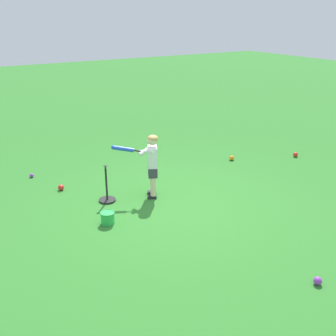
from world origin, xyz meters
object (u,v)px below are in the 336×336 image
object	(u,v)px
child_batter	(151,160)
batting_tee	(107,195)
play_ball_center_lawn	(232,158)
play_ball_behind_batter	(61,187)
play_ball_far_right	(32,175)
toy_bucket	(108,218)
play_ball_far_left	(295,155)
play_ball_midfield	(318,281)

from	to	relation	value
child_batter	batting_tee	xyz separation A→B (m)	(-0.22, -0.71, -0.55)
play_ball_center_lawn	batting_tee	size ratio (longest dim) A/B	0.17
child_batter	play_ball_behind_batter	xyz separation A→B (m)	(-1.05, -1.22, -0.60)
play_ball_far_right	toy_bucket	world-z (taller)	toy_bucket
play_ball_far_right	play_ball_center_lawn	bearing A→B (deg)	71.52
play_ball_center_lawn	play_ball_far_left	world-z (taller)	play_ball_far_left
play_ball_far_left	toy_bucket	bearing A→B (deg)	-83.16
play_ball_behind_batter	play_ball_far_left	bearing A→B (deg)	78.62
play_ball_center_lawn	play_ball_far_left	size ratio (longest dim) A/B	0.99
batting_tee	toy_bucket	bearing A→B (deg)	-23.34
child_batter	play_ball_far_right	distance (m)	2.52
child_batter	toy_bucket	world-z (taller)	child_batter
play_ball_center_lawn	play_ball_behind_batter	xyz separation A→B (m)	(-0.41, -3.54, 0.00)
play_ball_midfield	batting_tee	bearing A→B (deg)	-160.67
play_ball_far_left	batting_tee	world-z (taller)	batting_tee
play_ball_midfield	play_ball_center_lawn	xyz separation A→B (m)	(-3.71, 1.87, 0.00)
play_ball_far_left	toy_bucket	distance (m)	4.67
play_ball_far_left	play_ball_far_right	world-z (taller)	play_ball_far_left
play_ball_far_left	batting_tee	size ratio (longest dim) A/B	0.17
play_ball_midfield	play_ball_far_left	bearing A→B (deg)	134.72
play_ball_far_left	play_ball_far_right	xyz separation A→B (m)	(-1.85, -5.14, -0.01)
play_ball_center_lawn	play_ball_behind_batter	world-z (taller)	same
toy_bucket	play_ball_far_left	bearing A→B (deg)	96.84
play_ball_center_lawn	play_ball_behind_batter	bearing A→B (deg)	-96.60
child_batter	play_ball_behind_batter	world-z (taller)	child_batter
play_ball_far_left	play_ball_behind_batter	world-z (taller)	same
child_batter	batting_tee	world-z (taller)	child_batter
child_batter	toy_bucket	bearing A→B (deg)	-64.44
play_ball_center_lawn	batting_tee	world-z (taller)	batting_tee
play_ball_center_lawn	play_ball_far_right	size ratio (longest dim) A/B	1.33
child_batter	play_ball_far_left	distance (m)	3.67
play_ball_far_left	batting_tee	distance (m)	4.34
child_batter	batting_tee	size ratio (longest dim) A/B	1.74
child_batter	batting_tee	distance (m)	0.92
play_ball_far_left	play_ball_midfield	bearing A→B (deg)	-45.28
child_batter	play_ball_far_right	xyz separation A→B (m)	(-1.92, -1.51, -0.61)
batting_tee	toy_bucket	size ratio (longest dim) A/B	2.87
child_batter	play_ball_midfield	distance (m)	3.17
play_ball_midfield	toy_bucket	bearing A→B (deg)	-150.56
play_ball_far_left	toy_bucket	world-z (taller)	toy_bucket
child_batter	play_ball_midfield	bearing A→B (deg)	8.26
play_ball_far_left	play_ball_center_lawn	bearing A→B (deg)	-113.45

